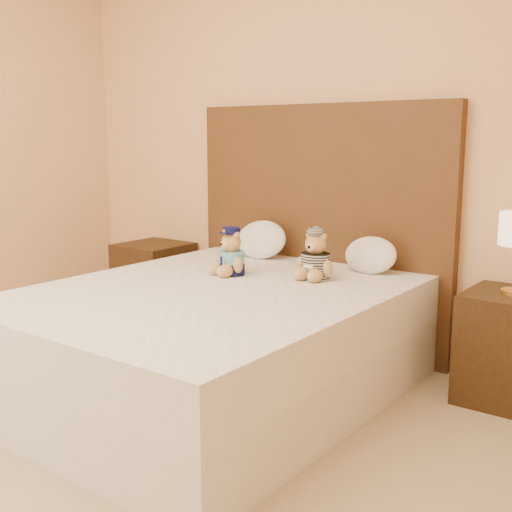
{
  "coord_description": "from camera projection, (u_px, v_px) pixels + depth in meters",
  "views": [
    {
      "loc": [
        2.05,
        -1.19,
        1.3
      ],
      "look_at": [
        0.08,
        1.45,
        0.69
      ],
      "focal_mm": 45.0,
      "sensor_mm": 36.0,
      "label": 1
    }
  ],
  "objects": [
    {
      "name": "ground",
      "position": [
        5.0,
        493.0,
        2.38
      ],
      "size": [
        4.0,
        4.5,
        0.0
      ],
      "primitive_type": "cube",
      "color": "tan",
      "rests_on": "ground"
    },
    {
      "name": "room_walls",
      "position": [
        81.0,
        0.0,
        2.41
      ],
      "size": [
        4.04,
        4.52,
        2.72
      ],
      "color": "#E5AF7C",
      "rests_on": "ground"
    },
    {
      "name": "bed",
      "position": [
        214.0,
        341.0,
        3.27
      ],
      "size": [
        1.6,
        2.0,
        0.55
      ],
      "color": "white",
      "rests_on": "ground"
    },
    {
      "name": "headboard",
      "position": [
        319.0,
        227.0,
        3.98
      ],
      "size": [
        1.75,
        0.08,
        1.5
      ],
      "primitive_type": "cube",
      "color": "#502C18",
      "rests_on": "ground"
    },
    {
      "name": "nightstand_left",
      "position": [
        154.0,
        281.0,
        4.64
      ],
      "size": [
        0.45,
        0.45,
        0.55
      ],
      "primitive_type": "cube",
      "color": "#352210",
      "rests_on": "ground"
    },
    {
      "name": "nightstand_right",
      "position": [
        512.0,
        348.0,
        3.17
      ],
      "size": [
        0.45,
        0.45,
        0.55
      ],
      "primitive_type": "cube",
      "color": "#352210",
      "rests_on": "ground"
    },
    {
      "name": "teddy_police",
      "position": [
        231.0,
        251.0,
        3.54
      ],
      "size": [
        0.27,
        0.26,
        0.26
      ],
      "primitive_type": null,
      "rotation": [
        0.0,
        0.0,
        -0.24
      ],
      "color": "tan",
      "rests_on": "bed"
    },
    {
      "name": "teddy_prisoner",
      "position": [
        316.0,
        255.0,
        3.42
      ],
      "size": [
        0.24,
        0.23,
        0.26
      ],
      "primitive_type": null,
      "rotation": [
        0.0,
        0.0,
        0.01
      ],
      "color": "tan",
      "rests_on": "bed"
    },
    {
      "name": "pillow_left",
      "position": [
        261.0,
        238.0,
        4.04
      ],
      "size": [
        0.36,
        0.23,
        0.25
      ],
      "primitive_type": "ellipsoid",
      "color": "white",
      "rests_on": "bed"
    },
    {
      "name": "pillow_right",
      "position": [
        371.0,
        253.0,
        3.59
      ],
      "size": [
        0.31,
        0.2,
        0.22
      ],
      "primitive_type": "ellipsoid",
      "color": "white",
      "rests_on": "bed"
    }
  ]
}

